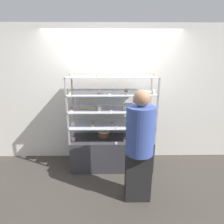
% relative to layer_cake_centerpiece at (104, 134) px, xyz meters
% --- Properties ---
extents(ground_plane, '(20.00, 20.00, 0.00)m').
position_rel_layer_cake_centerpiece_xyz_m(ground_plane, '(0.15, -0.08, -0.64)').
color(ground_plane, '#38332D').
extents(back_wall, '(8.00, 0.05, 2.60)m').
position_rel_layer_cake_centerpiece_xyz_m(back_wall, '(0.15, 0.33, 0.66)').
color(back_wall, silver).
rests_on(back_wall, ground_plane).
extents(display_base, '(1.48, 0.52, 0.58)m').
position_rel_layer_cake_centerpiece_xyz_m(display_base, '(0.15, -0.08, -0.35)').
color(display_base, '#333338').
rests_on(display_base, ground_plane).
extents(display_riser_lower, '(1.48, 0.52, 0.28)m').
position_rel_layer_cake_centerpiece_xyz_m(display_riser_lower, '(0.15, -0.08, 0.21)').
color(display_riser_lower, '#99999E').
rests_on(display_riser_lower, display_base).
extents(display_riser_middle, '(1.48, 0.52, 0.28)m').
position_rel_layer_cake_centerpiece_xyz_m(display_riser_middle, '(0.15, -0.08, 0.49)').
color(display_riser_middle, '#99999E').
rests_on(display_riser_middle, display_riser_lower).
extents(display_riser_upper, '(1.48, 0.52, 0.28)m').
position_rel_layer_cake_centerpiece_xyz_m(display_riser_upper, '(0.15, -0.08, 0.77)').
color(display_riser_upper, '#99999E').
rests_on(display_riser_upper, display_riser_middle).
extents(display_riser_top, '(1.48, 0.52, 0.28)m').
position_rel_layer_cake_centerpiece_xyz_m(display_riser_top, '(0.15, -0.08, 1.05)').
color(display_riser_top, '#99999E').
rests_on(display_riser_top, display_riser_upper).
extents(layer_cake_centerpiece, '(0.22, 0.22, 0.12)m').
position_rel_layer_cake_centerpiece_xyz_m(layer_cake_centerpiece, '(0.00, 0.00, 0.00)').
color(layer_cake_centerpiece, brown).
rests_on(layer_cake_centerpiece, display_base).
extents(sheet_cake_frosted, '(0.24, 0.14, 0.06)m').
position_rel_layer_cake_centerpiece_xyz_m(sheet_cake_frosted, '(-0.29, -0.03, 0.54)').
color(sheet_cake_frosted, '#DBBC84').
rests_on(sheet_cake_frosted, display_riser_middle).
extents(cupcake_0, '(0.06, 0.06, 0.07)m').
position_rel_layer_cake_centerpiece_xyz_m(cupcake_0, '(-0.54, -0.17, -0.03)').
color(cupcake_0, '#CCB28C').
rests_on(cupcake_0, display_base).
extents(cupcake_1, '(0.06, 0.06, 0.07)m').
position_rel_layer_cake_centerpiece_xyz_m(cupcake_1, '(0.38, -0.18, -0.03)').
color(cupcake_1, beige).
rests_on(cupcake_1, display_base).
extents(cupcake_2, '(0.06, 0.06, 0.07)m').
position_rel_layer_cake_centerpiece_xyz_m(cupcake_2, '(0.83, -0.17, -0.03)').
color(cupcake_2, '#CCB28C').
rests_on(cupcake_2, display_base).
extents(price_tag_0, '(0.04, 0.00, 0.04)m').
position_rel_layer_cake_centerpiece_xyz_m(price_tag_0, '(0.22, -0.32, -0.04)').
color(price_tag_0, white).
rests_on(price_tag_0, display_base).
extents(cupcake_3, '(0.05, 0.05, 0.07)m').
position_rel_layer_cake_centerpiece_xyz_m(cupcake_3, '(-0.53, -0.17, 0.26)').
color(cupcake_3, white).
rests_on(cupcake_3, display_riser_lower).
extents(cupcake_4, '(0.05, 0.05, 0.07)m').
position_rel_layer_cake_centerpiece_xyz_m(cupcake_4, '(-0.19, -0.18, 0.26)').
color(cupcake_4, beige).
rests_on(cupcake_4, display_riser_lower).
extents(cupcake_5, '(0.05, 0.05, 0.07)m').
position_rel_layer_cake_centerpiece_xyz_m(cupcake_5, '(0.15, -0.15, 0.26)').
color(cupcake_5, '#CCB28C').
rests_on(cupcake_5, display_riser_lower).
extents(cupcake_6, '(0.05, 0.05, 0.07)m').
position_rel_layer_cake_centerpiece_xyz_m(cupcake_6, '(0.50, -0.20, 0.26)').
color(cupcake_6, beige).
rests_on(cupcake_6, display_riser_lower).
extents(cupcake_7, '(0.05, 0.05, 0.07)m').
position_rel_layer_cake_centerpiece_xyz_m(cupcake_7, '(0.85, -0.15, 0.26)').
color(cupcake_7, '#CCB28C').
rests_on(cupcake_7, display_riser_lower).
extents(price_tag_1, '(0.04, 0.00, 0.04)m').
position_rel_layer_cake_centerpiece_xyz_m(price_tag_1, '(0.23, -0.32, 0.24)').
color(price_tag_1, white).
rests_on(price_tag_1, display_riser_lower).
extents(cupcake_8, '(0.07, 0.07, 0.08)m').
position_rel_layer_cake_centerpiece_xyz_m(cupcake_8, '(-0.53, -0.19, 0.54)').
color(cupcake_8, white).
rests_on(cupcake_8, display_riser_middle).
extents(cupcake_9, '(0.07, 0.07, 0.08)m').
position_rel_layer_cake_centerpiece_xyz_m(cupcake_9, '(-0.06, -0.19, 0.54)').
color(cupcake_9, '#CCB28C').
rests_on(cupcake_9, display_riser_middle).
extents(cupcake_10, '(0.07, 0.07, 0.08)m').
position_rel_layer_cake_centerpiece_xyz_m(cupcake_10, '(0.37, -0.14, 0.54)').
color(cupcake_10, beige).
rests_on(cupcake_10, display_riser_middle).
extents(cupcake_11, '(0.07, 0.07, 0.08)m').
position_rel_layer_cake_centerpiece_xyz_m(cupcake_11, '(0.83, -0.14, 0.54)').
color(cupcake_11, beige).
rests_on(cupcake_11, display_riser_middle).
extents(price_tag_2, '(0.04, 0.00, 0.04)m').
position_rel_layer_cake_centerpiece_xyz_m(price_tag_2, '(0.13, -0.32, 0.53)').
color(price_tag_2, white).
rests_on(price_tag_2, display_riser_middle).
extents(cupcake_12, '(0.06, 0.06, 0.07)m').
position_rel_layer_cake_centerpiece_xyz_m(cupcake_12, '(-0.54, -0.20, 0.82)').
color(cupcake_12, beige).
rests_on(cupcake_12, display_riser_upper).
extents(cupcake_13, '(0.06, 0.06, 0.07)m').
position_rel_layer_cake_centerpiece_xyz_m(cupcake_13, '(-0.06, -0.14, 0.82)').
color(cupcake_13, '#CCB28C').
rests_on(cupcake_13, display_riser_upper).
extents(cupcake_14, '(0.06, 0.06, 0.07)m').
position_rel_layer_cake_centerpiece_xyz_m(cupcake_14, '(0.39, -0.13, 0.82)').
color(cupcake_14, white).
rests_on(cupcake_14, display_riser_upper).
extents(cupcake_15, '(0.06, 0.06, 0.07)m').
position_rel_layer_cake_centerpiece_xyz_m(cupcake_15, '(0.84, -0.13, 0.82)').
color(cupcake_15, '#CCB28C').
rests_on(cupcake_15, display_riser_upper).
extents(price_tag_3, '(0.04, 0.00, 0.04)m').
position_rel_layer_cake_centerpiece_xyz_m(price_tag_3, '(0.11, -0.32, 0.81)').
color(price_tag_3, white).
rests_on(price_tag_3, display_riser_upper).
extents(cupcake_16, '(0.06, 0.06, 0.07)m').
position_rel_layer_cake_centerpiece_xyz_m(cupcake_16, '(-0.52, -0.15, 1.10)').
color(cupcake_16, '#CCB28C').
rests_on(cupcake_16, display_riser_top).
extents(cupcake_17, '(0.06, 0.06, 0.07)m').
position_rel_layer_cake_centerpiece_xyz_m(cupcake_17, '(-0.08, -0.15, 1.10)').
color(cupcake_17, '#CCB28C').
rests_on(cupcake_17, display_riser_top).
extents(cupcake_18, '(0.06, 0.06, 0.07)m').
position_rel_layer_cake_centerpiece_xyz_m(cupcake_18, '(0.36, -0.13, 1.10)').
color(cupcake_18, '#CCB28C').
rests_on(cupcake_18, display_riser_top).
extents(cupcake_19, '(0.06, 0.06, 0.07)m').
position_rel_layer_cake_centerpiece_xyz_m(cupcake_19, '(0.84, -0.18, 1.10)').
color(cupcake_19, beige).
rests_on(cupcake_19, display_riser_top).
extents(price_tag_4, '(0.04, 0.00, 0.04)m').
position_rel_layer_cake_centerpiece_xyz_m(price_tag_4, '(0.26, -0.32, 1.09)').
color(price_tag_4, white).
rests_on(price_tag_4, display_riser_top).
extents(donut_glazed, '(0.11, 0.11, 0.03)m').
position_rel_layer_cake_centerpiece_xyz_m(donut_glazed, '(0.54, -0.08, 1.09)').
color(donut_glazed, '#EFE5CC').
rests_on(donut_glazed, display_riser_top).
extents(customer_figure, '(0.38, 0.38, 1.62)m').
position_rel_layer_cake_centerpiece_xyz_m(customer_figure, '(0.51, -0.90, 0.22)').
color(customer_figure, black).
rests_on(customer_figure, ground_plane).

